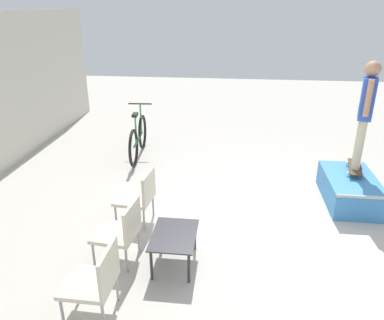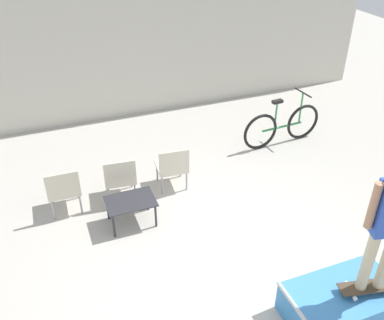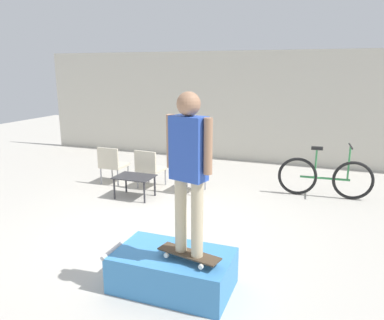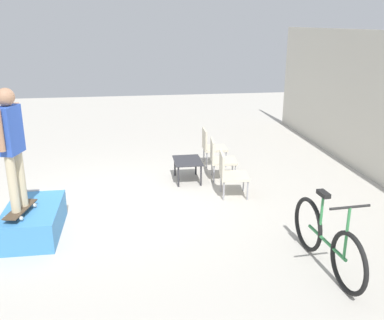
% 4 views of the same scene
% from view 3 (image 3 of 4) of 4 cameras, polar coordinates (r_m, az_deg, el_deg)
% --- Properties ---
extents(ground_plane, '(24.00, 24.00, 0.00)m').
position_cam_3_polar(ground_plane, '(6.12, -5.83, -10.70)').
color(ground_plane, '#B7B2A8').
extents(house_wall_back, '(12.00, 0.06, 3.00)m').
position_cam_3_polar(house_wall_back, '(10.51, 6.59, 8.05)').
color(house_wall_back, beige).
rests_on(house_wall_back, ground_plane).
extents(skate_ramp_box, '(1.41, 0.81, 0.47)m').
position_cam_3_polar(skate_ramp_box, '(4.59, -2.98, -16.42)').
color(skate_ramp_box, '#3D84C6').
rests_on(skate_ramp_box, ground_plane).
extents(skateboard_on_ramp, '(0.76, 0.36, 0.07)m').
position_cam_3_polar(skateboard_on_ramp, '(4.27, -0.48, -14.13)').
color(skateboard_on_ramp, '#473828').
rests_on(skateboard_on_ramp, skate_ramp_box).
extents(person_skater, '(0.55, 0.29, 1.77)m').
position_cam_3_polar(person_skater, '(3.89, -0.51, -0.22)').
color(person_skater, '#C6B793').
rests_on(person_skater, skateboard_on_ramp).
extents(coffee_table, '(0.77, 0.55, 0.44)m').
position_cam_3_polar(coffee_table, '(7.56, -8.76, -2.89)').
color(coffee_table, '#2D2D33').
rests_on(coffee_table, ground_plane).
extents(patio_chair_left, '(0.53, 0.53, 0.85)m').
position_cam_3_polar(patio_chair_left, '(8.56, -12.09, -0.48)').
color(patio_chair_left, '#99999E').
rests_on(patio_chair_left, ground_plane).
extents(patio_chair_center, '(0.57, 0.57, 0.85)m').
position_cam_3_polar(patio_chair_center, '(8.11, -6.55, -1.05)').
color(patio_chair_center, '#99999E').
rests_on(patio_chair_center, ground_plane).
extents(patio_chair_right, '(0.57, 0.57, 0.85)m').
position_cam_3_polar(patio_chair_right, '(7.74, -0.37, -1.67)').
color(patio_chair_right, '#99999E').
rests_on(patio_chair_right, ground_plane).
extents(bicycle, '(1.84, 0.52, 1.09)m').
position_cam_3_polar(bicycle, '(7.95, 19.58, -2.50)').
color(bicycle, black).
rests_on(bicycle, ground_plane).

